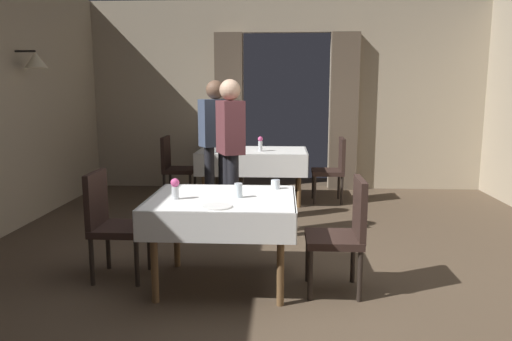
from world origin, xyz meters
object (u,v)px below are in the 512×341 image
(flower_vase_mid, at_px, (175,188))
(glass_mid_d, at_px, (276,184))
(dining_table_far, at_px, (253,157))
(person_waiter_by_doorway, at_px, (216,140))
(chair_mid_left, at_px, (111,220))
(glass_far_b, at_px, (213,149))
(glass_mid_c, at_px, (238,190))
(dining_table_mid, at_px, (223,208))
(plate_mid_b, at_px, (217,206))
(chair_mid_right, at_px, (344,230))
(flower_vase_far, at_px, (260,143))
(person_diner_standing_aside, at_px, (230,146))
(chair_far_left, at_px, (174,165))
(chair_far_right, at_px, (333,167))

(flower_vase_mid, height_order, glass_mid_d, flower_vase_mid)
(dining_table_far, distance_m, flower_vase_mid, 3.20)
(person_waiter_by_doorway, bearing_deg, chair_mid_left, -111.49)
(dining_table_far, xyz_separation_m, glass_far_b, (-0.52, -0.33, 0.14))
(glass_mid_c, bearing_deg, glass_far_b, 102.32)
(dining_table_mid, bearing_deg, plate_mid_b, -90.46)
(dining_table_mid, distance_m, dining_table_far, 3.06)
(dining_table_far, relative_size, chair_mid_right, 1.68)
(glass_mid_d, distance_m, flower_vase_far, 2.61)
(chair_mid_left, height_order, glass_far_b, chair_mid_left)
(plate_mid_b, distance_m, person_diner_standing_aside, 1.56)
(flower_vase_far, bearing_deg, chair_mid_left, -112.15)
(plate_mid_b, height_order, person_diner_standing_aside, person_diner_standing_aside)
(person_waiter_by_doorway, bearing_deg, dining_table_mid, -80.61)
(glass_mid_d, relative_size, person_waiter_by_doorway, 0.05)
(flower_vase_mid, xyz_separation_m, plate_mid_b, (0.36, -0.24, -0.09))
(dining_table_mid, height_order, chair_far_left, chair_far_left)
(chair_far_left, height_order, flower_vase_mid, chair_far_left)
(chair_mid_left, height_order, flower_vase_far, flower_vase_far)
(dining_table_mid, relative_size, chair_far_left, 1.28)
(chair_far_right, bearing_deg, chair_far_left, 179.02)
(chair_far_right, bearing_deg, glass_mid_c, -109.29)
(flower_vase_far, height_order, person_diner_standing_aside, person_diner_standing_aside)
(dining_table_mid, distance_m, chair_far_right, 3.31)
(dining_table_far, height_order, person_diner_standing_aside, person_diner_standing_aside)
(glass_mid_c, height_order, person_waiter_by_doorway, person_waiter_by_doorway)
(dining_table_far, bearing_deg, dining_table_mid, -91.01)
(chair_far_right, height_order, plate_mid_b, chair_far_right)
(chair_far_left, height_order, person_waiter_by_doorway, person_waiter_by_doorway)
(plate_mid_b, distance_m, glass_far_b, 3.12)
(chair_mid_right, height_order, chair_mid_left, same)
(chair_far_left, height_order, glass_far_b, chair_far_left)
(chair_far_left, bearing_deg, chair_mid_right, -56.95)
(glass_mid_c, bearing_deg, flower_vase_far, 89.21)
(dining_table_far, distance_m, person_waiter_by_doorway, 1.34)
(glass_far_b, bearing_deg, dining_table_mid, -80.24)
(chair_far_left, relative_size, glass_mid_d, 11.46)
(dining_table_far, xyz_separation_m, plate_mid_b, (-0.06, -3.41, 0.10))
(person_diner_standing_aside, bearing_deg, flower_vase_far, 82.37)
(person_waiter_by_doorway, distance_m, person_diner_standing_aside, 0.68)
(chair_mid_right, relative_size, chair_mid_left, 1.00)
(dining_table_far, relative_size, person_waiter_by_doorway, 0.91)
(chair_far_right, distance_m, plate_mid_b, 3.65)
(chair_mid_left, xyz_separation_m, chair_far_left, (-0.13, 3.02, 0.00))
(chair_mid_right, relative_size, glass_mid_d, 11.46)
(chair_mid_left, height_order, glass_mid_d, chair_mid_left)
(chair_far_left, bearing_deg, flower_vase_mid, -77.03)
(dining_table_mid, distance_m, flower_vase_mid, 0.42)
(flower_vase_mid, relative_size, glass_far_b, 1.81)
(glass_far_b, xyz_separation_m, person_waiter_by_doorway, (0.17, -0.91, 0.23))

